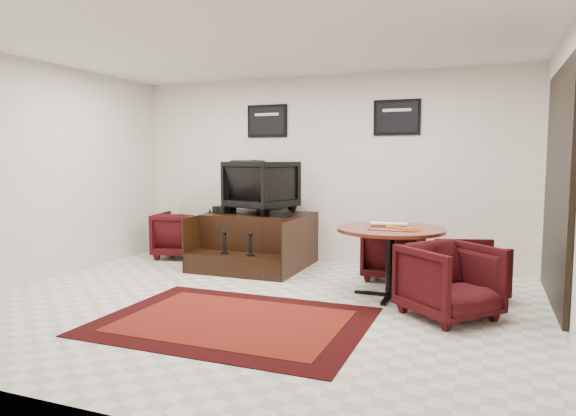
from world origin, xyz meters
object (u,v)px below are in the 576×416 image
at_px(shine_podium, 258,242).
at_px(table_chair_corner, 449,277).
at_px(shine_chair, 262,184).
at_px(meeting_table, 391,236).
at_px(table_chair_back, 394,252).
at_px(armchair_side, 182,232).
at_px(table_chair_window, 472,267).

relative_size(shine_podium, table_chair_corner, 1.88).
relative_size(shine_chair, table_chair_corner, 1.08).
bearing_deg(meeting_table, table_chair_corner, -39.60).
distance_m(shine_chair, table_chair_back, 2.21).
height_order(meeting_table, table_chair_back, meeting_table).
height_order(armchair_side, meeting_table, armchair_side).
bearing_deg(meeting_table, armchair_side, 161.80).
relative_size(meeting_table, table_chair_back, 1.67).
height_order(shine_chair, table_chair_window, shine_chair).
bearing_deg(table_chair_back, armchair_side, -1.86).
relative_size(shine_chair, table_chair_back, 1.21).
bearing_deg(shine_podium, table_chair_back, -4.66).
height_order(meeting_table, table_chair_corner, table_chair_corner).
bearing_deg(shine_chair, shine_podium, 107.13).
height_order(armchair_side, table_chair_back, armchair_side).
height_order(shine_podium, shine_chair, shine_chair).
bearing_deg(shine_chair, meeting_table, 168.10).
bearing_deg(armchair_side, shine_chair, 169.07).
bearing_deg(table_chair_back, shine_podium, -1.70).
bearing_deg(meeting_table, table_chair_window, 19.94).
xyz_separation_m(meeting_table, table_chair_back, (-0.10, 0.86, -0.34)).
height_order(shine_podium, meeting_table, meeting_table).
xyz_separation_m(armchair_side, table_chair_window, (4.37, -0.84, -0.05)).
bearing_deg(table_chair_corner, table_chair_back, 71.13).
bearing_deg(shine_podium, table_chair_window, -13.42).
distance_m(shine_podium, table_chair_back, 2.03).
xyz_separation_m(shine_chair, armchair_side, (-1.38, -0.03, -0.80)).
relative_size(table_chair_back, table_chair_corner, 0.89).
bearing_deg(table_chair_corner, shine_chair, 100.44).
xyz_separation_m(shine_chair, meeting_table, (2.12, -1.18, -0.50)).
relative_size(shine_podium, table_chair_window, 2.16).
bearing_deg(meeting_table, table_chair_back, 96.83).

